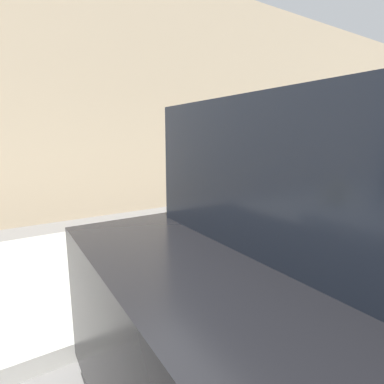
{
  "coord_description": "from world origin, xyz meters",
  "views": [
    {
      "loc": [
        -1.43,
        -1.28,
        1.62
      ],
      "look_at": [
        0.06,
        1.02,
        1.11
      ],
      "focal_mm": 28.0,
      "sensor_mm": 36.0,
      "label": 1
    }
  ],
  "objects": [
    {
      "name": "sidewalk",
      "position": [
        0.0,
        2.2,
        0.07
      ],
      "size": [
        24.0,
        2.8,
        0.15
      ],
      "color": "#ADAAA3",
      "rests_on": "ground_plane"
    },
    {
      "name": "ground_plane",
      "position": [
        0.0,
        0.0,
        0.0
      ],
      "size": [
        60.0,
        60.0,
        0.0
      ],
      "primitive_type": "plane",
      "color": "slate"
    },
    {
      "name": "parking_meter",
      "position": [
        0.06,
        1.02,
        1.17
      ],
      "size": [
        0.19,
        0.13,
        1.44
      ],
      "color": "#2D2D30",
      "rests_on": "sidewalk"
    },
    {
      "name": "building_facade",
      "position": [
        0.0,
        4.95,
        2.49
      ],
      "size": [
        24.0,
        0.3,
        4.98
      ],
      "color": "tan",
      "rests_on": "ground_plane"
    }
  ]
}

